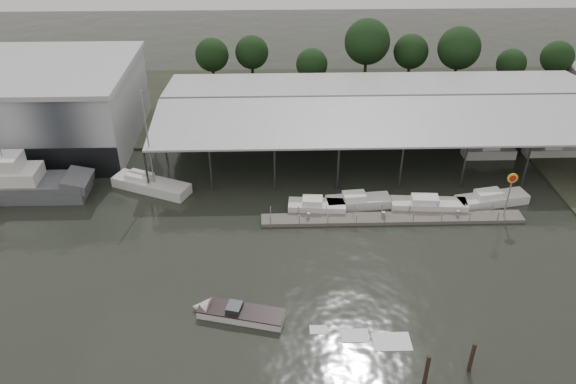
{
  "coord_description": "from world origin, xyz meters",
  "views": [
    {
      "loc": [
        2.46,
        -39.08,
        34.24
      ],
      "look_at": [
        3.9,
        11.97,
        2.5
      ],
      "focal_mm": 35.0,
      "sensor_mm": 36.0,
      "label": 1
    }
  ],
  "objects_px": {
    "shell_fuel_sign": "(511,187)",
    "white_sailboat": "(150,185)",
    "speedboat_underway": "(234,313)",
    "grey_trawler": "(20,184)"
  },
  "relations": [
    {
      "from": "grey_trawler",
      "to": "speedboat_underway",
      "type": "distance_m",
      "value": 32.19
    },
    {
      "from": "shell_fuel_sign",
      "to": "speedboat_underway",
      "type": "relative_size",
      "value": 0.3
    },
    {
      "from": "white_sailboat",
      "to": "shell_fuel_sign",
      "type": "bearing_deg",
      "value": 14.0
    },
    {
      "from": "speedboat_underway",
      "to": "grey_trawler",
      "type": "bearing_deg",
      "value": -24.17
    },
    {
      "from": "shell_fuel_sign",
      "to": "white_sailboat",
      "type": "relative_size",
      "value": 0.44
    },
    {
      "from": "shell_fuel_sign",
      "to": "grey_trawler",
      "type": "xyz_separation_m",
      "value": [
        -53.37,
        6.06,
        -2.35
      ]
    },
    {
      "from": "grey_trawler",
      "to": "white_sailboat",
      "type": "height_order",
      "value": "white_sailboat"
    },
    {
      "from": "shell_fuel_sign",
      "to": "speedboat_underway",
      "type": "height_order",
      "value": "shell_fuel_sign"
    },
    {
      "from": "shell_fuel_sign",
      "to": "white_sailboat",
      "type": "xyz_separation_m",
      "value": [
        -38.97,
        7.03,
        -3.28
      ]
    },
    {
      "from": "shell_fuel_sign",
      "to": "white_sailboat",
      "type": "height_order",
      "value": "white_sailboat"
    }
  ]
}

